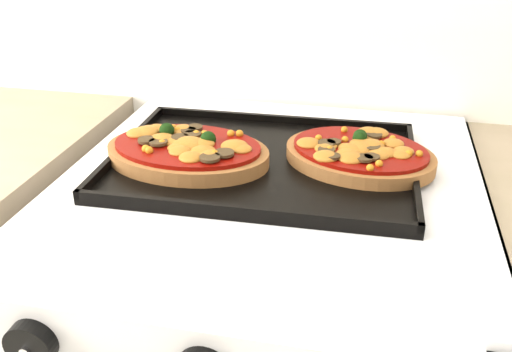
% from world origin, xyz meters
% --- Properties ---
extents(knob_left, '(0.05, 0.02, 0.05)m').
position_xyz_m(knob_left, '(-0.14, 1.37, 0.85)').
color(knob_left, black).
rests_on(knob_left, control_panel).
extents(baking_tray, '(0.44, 0.33, 0.02)m').
position_xyz_m(baking_tray, '(0.03, 1.72, 0.92)').
color(baking_tray, black).
rests_on(baking_tray, stove).
extents(pizza_left, '(0.25, 0.18, 0.04)m').
position_xyz_m(pizza_left, '(-0.08, 1.70, 0.94)').
color(pizza_left, '#9B6135').
rests_on(pizza_left, baking_tray).
extents(pizza_right, '(0.25, 0.22, 0.03)m').
position_xyz_m(pizza_right, '(0.16, 1.74, 0.94)').
color(pizza_right, '#9B6135').
rests_on(pizza_right, baking_tray).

